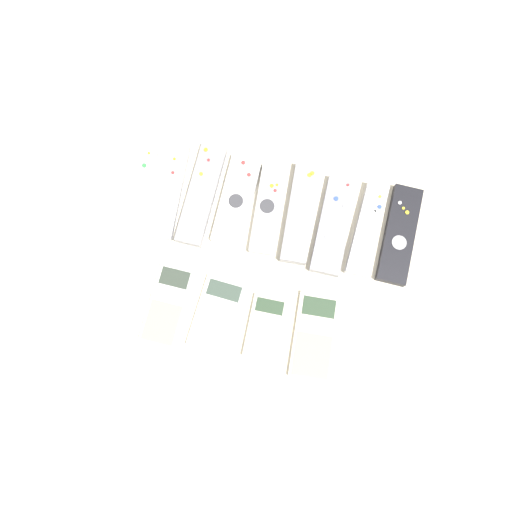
# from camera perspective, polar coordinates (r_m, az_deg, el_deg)

# --- Properties ---
(ground_plane) EXTENTS (3.00, 3.00, 0.00)m
(ground_plane) POSITION_cam_1_polar(r_m,az_deg,el_deg) (0.95, -0.33, -1.64)
(ground_plane) COLOR beige
(remote_0) EXTENTS (0.06, 0.15, 0.02)m
(remote_0) POSITION_cam_1_polar(r_m,az_deg,el_deg) (1.01, -13.52, 7.96)
(remote_0) COLOR white
(remote_0) RESTS_ON ground_plane
(remote_1) EXTENTS (0.06, 0.20, 0.02)m
(remote_1) POSITION_cam_1_polar(r_m,az_deg,el_deg) (1.00, -9.94, 7.35)
(remote_1) COLOR #B7B7BC
(remote_1) RESTS_ON ground_plane
(remote_2) EXTENTS (0.06, 0.21, 0.02)m
(remote_2) POSITION_cam_1_polar(r_m,az_deg,el_deg) (0.98, -6.24, 7.05)
(remote_2) COLOR gray
(remote_2) RESTS_ON ground_plane
(remote_3) EXTENTS (0.06, 0.18, 0.02)m
(remote_3) POSITION_cam_1_polar(r_m,az_deg,el_deg) (0.97, -2.21, 6.40)
(remote_3) COLOR white
(remote_3) RESTS_ON ground_plane
(remote_4) EXTENTS (0.05, 0.18, 0.02)m
(remote_4) POSITION_cam_1_polar(r_m,az_deg,el_deg) (0.97, 1.52, 5.36)
(remote_4) COLOR #B7B7BC
(remote_4) RESTS_ON ground_plane
(remote_5) EXTENTS (0.06, 0.20, 0.03)m
(remote_5) POSITION_cam_1_polar(r_m,az_deg,el_deg) (0.97, 5.10, 4.92)
(remote_5) COLOR gray
(remote_5) RESTS_ON ground_plane
(remote_6) EXTENTS (0.06, 0.19, 0.02)m
(remote_6) POSITION_cam_1_polar(r_m,az_deg,el_deg) (0.97, 8.86, 3.50)
(remote_6) COLOR gray
(remote_6) RESTS_ON ground_plane
(remote_7) EXTENTS (0.05, 0.19, 0.03)m
(remote_7) POSITION_cam_1_polar(r_m,az_deg,el_deg) (0.98, 12.57, 3.01)
(remote_7) COLOR silver
(remote_7) RESTS_ON ground_plane
(remote_8) EXTENTS (0.06, 0.19, 0.02)m
(remote_8) POSITION_cam_1_polar(r_m,az_deg,el_deg) (0.99, 16.07, 2.36)
(remote_8) COLOR black
(remote_8) RESTS_ON ground_plane
(calculator_0) EXTENTS (0.07, 0.15, 0.01)m
(calculator_0) POSITION_cam_1_polar(r_m,az_deg,el_deg) (0.95, -10.07, -5.49)
(calculator_0) COLOR silver
(calculator_0) RESTS_ON ground_plane
(calculator_1) EXTENTS (0.09, 0.14, 0.01)m
(calculator_1) POSITION_cam_1_polar(r_m,az_deg,el_deg) (0.93, -4.46, -6.70)
(calculator_1) COLOR silver
(calculator_1) RESTS_ON ground_plane
(calculator_2) EXTENTS (0.07, 0.12, 0.01)m
(calculator_2) POSITION_cam_1_polar(r_m,az_deg,el_deg) (0.93, 1.10, -8.17)
(calculator_2) COLOR beige
(calculator_2) RESTS_ON ground_plane
(calculator_3) EXTENTS (0.08, 0.16, 0.01)m
(calculator_3) POSITION_cam_1_polar(r_m,az_deg,el_deg) (0.93, 6.72, -9.05)
(calculator_3) COLOR beige
(calculator_3) RESTS_ON ground_plane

